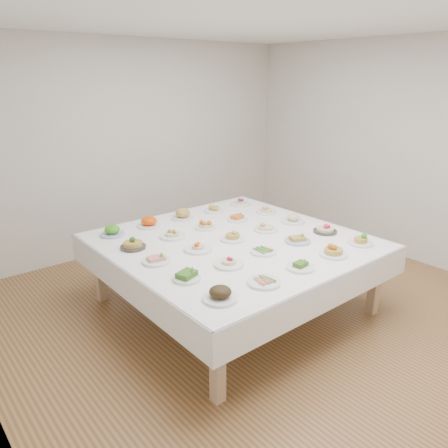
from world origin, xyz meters
TOP-DOWN VIEW (x-y plane):
  - room_envelope at (0.00, 0.00)m, footprint 5.02×5.02m
  - display_table at (-0.16, 0.24)m, footprint 2.41×2.41m
  - dish_0 at (-1.04, -0.64)m, footprint 0.26×0.26m
  - dish_1 at (-0.61, -0.66)m, footprint 0.27×0.27m
  - dish_2 at (-0.16, -0.65)m, footprint 0.24×0.24m
  - dish_3 at (0.29, -0.65)m, footprint 0.26×0.26m
  - dish_4 at (0.73, -0.64)m, footprint 0.24×0.24m
  - dish_5 at (-1.04, -0.21)m, footprint 0.23×0.23m
  - dish_6 at (-0.60, -0.21)m, footprint 0.26×0.26m
  - dish_7 at (-0.16, -0.20)m, footprint 0.24×0.24m
  - dish_8 at (0.30, -0.21)m, footprint 0.25×0.25m
  - dish_9 at (0.74, -0.21)m, footprint 0.24×0.24m
  - dish_10 at (-1.05, 0.25)m, footprint 0.25×0.25m
  - dish_11 at (-0.60, 0.24)m, footprint 0.26×0.26m
  - dish_12 at (-0.17, 0.24)m, footprint 0.25×0.25m
  - dish_13 at (0.29, 0.23)m, footprint 0.25×0.25m
  - dish_14 at (0.72, 0.23)m, footprint 0.26×0.26m
  - dish_15 at (-1.05, 0.68)m, footprint 0.26×0.25m
  - dish_16 at (-0.59, 0.69)m, footprint 0.26×0.26m
  - dish_17 at (-0.16, 0.69)m, footprint 0.23×0.23m
  - dish_18 at (0.28, 0.68)m, footprint 0.23×0.23m
  - dish_19 at (0.74, 0.68)m, footprint 0.23×0.23m
  - dish_20 at (-1.04, 1.14)m, footprint 0.25×0.25m
  - dish_21 at (-0.61, 1.13)m, footprint 0.27×0.27m
  - dish_22 at (-0.17, 1.13)m, footprint 0.26×0.26m
  - dish_23 at (0.28, 1.12)m, footprint 0.24×0.24m
  - dish_24 at (0.73, 1.14)m, footprint 0.26×0.26m

SIDE VIEW (x-z plane):
  - display_table at x=-0.16m, z-range 0.31..1.06m
  - dish_7 at x=-0.16m, z-range 0.75..0.80m
  - dish_1 at x=-0.61m, z-range 0.74..0.80m
  - dish_2 at x=-0.16m, z-range 0.74..0.83m
  - dish_18 at x=0.28m, z-range 0.74..0.83m
  - dish_23 at x=0.28m, z-range 0.74..0.84m
  - dish_19 at x=0.74m, z-range 0.74..0.85m
  - dish_10 at x=-1.05m, z-range 0.74..0.85m
  - dish_5 at x=-1.04m, z-range 0.74..0.85m
  - dish_8 at x=0.30m, z-range 0.74..0.86m
  - dish_24 at x=0.73m, z-range 0.74..0.86m
  - dish_6 at x=-0.60m, z-range 0.74..0.86m
  - dish_11 at x=-0.60m, z-range 0.74..0.86m
  - dish_16 at x=-0.59m, z-range 0.74..0.87m
  - dish_14 at x=0.72m, z-range 0.74..0.87m
  - dish_22 at x=-0.17m, z-range 0.74..0.88m
  - dish_4 at x=0.73m, z-range 0.74..0.88m
  - dish_12 at x=-0.17m, z-range 0.74..0.88m
  - dish_13 at x=0.29m, z-range 0.75..0.88m
  - dish_9 at x=0.74m, z-range 0.75..0.88m
  - dish_17 at x=-0.16m, z-range 0.75..0.88m
  - dish_20 at x=-1.04m, z-range 0.75..0.89m
  - dish_21 at x=-0.61m, z-range 0.75..0.90m
  - dish_3 at x=0.29m, z-range 0.75..0.90m
  - dish_15 at x=-1.05m, z-range 0.75..0.90m
  - dish_0 at x=-1.04m, z-range 0.75..0.91m
  - room_envelope at x=0.00m, z-range 0.43..3.24m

